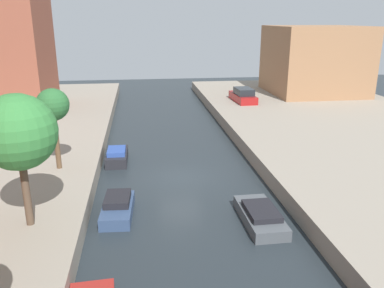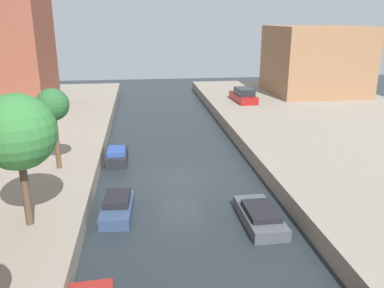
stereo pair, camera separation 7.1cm
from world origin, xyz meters
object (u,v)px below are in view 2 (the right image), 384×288
Objects in this scene: low_block_right at (315,60)px; moored_boat_left_3 at (117,156)px; moored_boat_left_2 at (117,207)px; street_tree_1 at (18,133)px; moored_boat_right_2 at (260,216)px; parked_car at (244,96)px; street_tree_2 at (53,106)px.

moored_boat_left_3 is (-22.01, -18.29, -4.38)m from low_block_right.
moored_boat_left_2 is at bearing -87.09° from moored_boat_left_3.
moored_boat_left_2 is (-21.61, -26.11, -4.42)m from low_block_right.
low_block_right is at bearing 48.44° from street_tree_1.
moored_boat_left_3 reaches higher than moored_boat_right_2.
moored_boat_left_3 is at bearing 127.24° from moored_boat_right_2.
low_block_right is 37.95m from street_tree_1.
parked_car is (15.75, 24.39, -3.49)m from street_tree_1.
low_block_right reaches higher than street_tree_2.
street_tree_1 is 1.20× the size of parked_car.
low_block_right is 2.12× the size of street_tree_2.
street_tree_2 is at bearing -131.75° from parked_car.
moored_boat_left_3 is at bearing 92.91° from moored_boat_left_2.
parked_car is 1.46× the size of moored_boat_left_3.
moored_boat_left_2 is (3.56, 2.29, -4.69)m from street_tree_1.
moored_boat_left_2 is at bearing -118.88° from parked_car.
street_tree_1 is at bearing -90.00° from street_tree_2.
street_tree_2 is 1.00× the size of parked_car.
moored_boat_left_3 is (3.16, 10.11, -4.66)m from street_tree_1.
parked_car is 1.20× the size of moored_boat_right_2.
parked_car is at bearing -156.96° from low_block_right.
moored_boat_left_3 is (3.16, 3.37, -4.29)m from street_tree_2.
moored_boat_right_2 is at bearing 3.06° from street_tree_1.
street_tree_1 reaches higher than moored_boat_right_2.
moored_boat_left_2 is 7.08m from moored_boat_right_2.
moored_boat_left_3 is (-0.40, 7.82, 0.03)m from moored_boat_left_2.
parked_car is 24.45m from moored_boat_right_2.
street_tree_2 is 1.39× the size of moored_boat_left_2.
moored_boat_left_2 is 7.83m from moored_boat_left_3.
street_tree_1 reaches higher than street_tree_2.
moored_boat_right_2 is at bearing -102.60° from parked_car.
parked_car is at bearing 48.61° from moored_boat_left_3.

